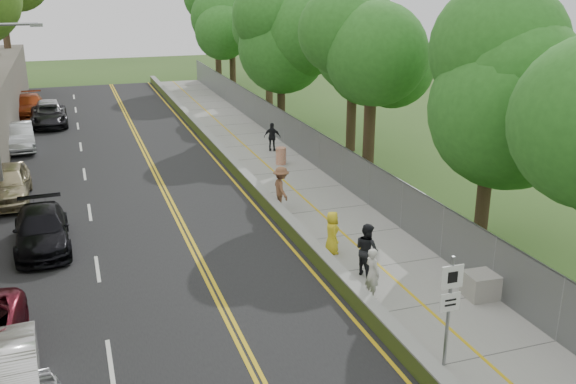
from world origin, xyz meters
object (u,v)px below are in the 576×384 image
object	(u,v)px
concrete_block	(484,285)
person_far	(272,137)
signpost	(450,300)
painter_0	(332,232)
construction_barrel	(281,156)

from	to	relation	value
concrete_block	person_far	bearing A→B (deg)	92.63
concrete_block	person_far	xyz separation A→B (m)	(-0.89, 19.42, 0.43)
signpost	person_far	distance (m)	22.51
concrete_block	painter_0	bearing A→B (deg)	124.76
painter_0	construction_barrel	bearing A→B (deg)	-4.95
construction_barrel	person_far	bearing A→B (deg)	81.86
concrete_block	construction_barrel	bearing A→B (deg)	94.49
concrete_block	person_far	world-z (taller)	person_far
painter_0	person_far	bearing A→B (deg)	-4.71
signpost	painter_0	size ratio (longest dim) A/B	1.93
signpost	person_far	xyz separation A→B (m)	(2.36, 22.36, -1.08)
concrete_block	painter_0	xyz separation A→B (m)	(-3.26, 4.70, 0.40)
concrete_block	person_far	distance (m)	19.45
construction_barrel	person_far	size ratio (longest dim) A/B	0.56
construction_barrel	painter_0	size ratio (longest dim) A/B	0.57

